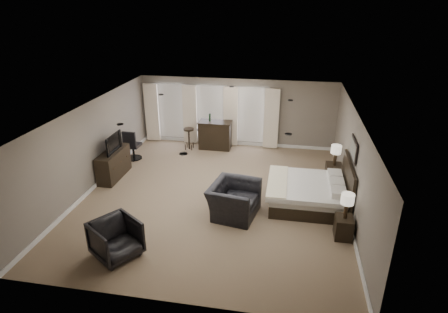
% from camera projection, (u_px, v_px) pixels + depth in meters
% --- Properties ---
extents(room, '(7.60, 8.60, 2.64)m').
position_uv_depth(room, '(215.00, 155.00, 10.52)').
color(room, '#7E6950').
rests_on(room, ground).
extents(window_bay, '(5.25, 0.20, 2.30)m').
position_uv_depth(window_bay, '(210.00, 115.00, 14.44)').
color(window_bay, silver).
rests_on(window_bay, room).
extents(bed, '(2.12, 2.02, 1.35)m').
position_uv_depth(bed, '(306.00, 183.00, 10.33)').
color(bed, silver).
rests_on(bed, ground).
extents(nightstand_near, '(0.41, 0.50, 0.55)m').
position_uv_depth(nightstand_near, '(343.00, 227.00, 9.03)').
color(nightstand_near, black).
rests_on(nightstand_near, ground).
extents(nightstand_far, '(0.48, 0.58, 0.63)m').
position_uv_depth(nightstand_far, '(333.00, 174.00, 11.64)').
color(nightstand_far, black).
rests_on(nightstand_far, ground).
extents(lamp_near, '(0.31, 0.31, 0.64)m').
position_uv_depth(lamp_near, '(347.00, 206.00, 8.80)').
color(lamp_near, beige).
rests_on(lamp_near, nightstand_near).
extents(lamp_far, '(0.31, 0.31, 0.64)m').
position_uv_depth(lamp_far, '(335.00, 155.00, 11.38)').
color(lamp_far, beige).
rests_on(lamp_far, nightstand_far).
extents(wall_art, '(0.04, 0.96, 0.56)m').
position_uv_depth(wall_art, '(353.00, 149.00, 9.72)').
color(wall_art, slate).
rests_on(wall_art, room).
extents(dresser, '(0.50, 1.55, 0.90)m').
position_uv_depth(dresser, '(114.00, 164.00, 12.01)').
color(dresser, black).
rests_on(dresser, ground).
extents(tv, '(0.57, 0.99, 0.13)m').
position_uv_depth(tv, '(112.00, 149.00, 11.80)').
color(tv, black).
rests_on(tv, dresser).
extents(armchair_near, '(1.10, 1.48, 1.18)m').
position_uv_depth(armchair_near, '(234.00, 194.00, 9.88)').
color(armchair_near, black).
rests_on(armchair_near, ground).
extents(armchair_far, '(1.26, 1.27, 0.97)m').
position_uv_depth(armchair_far, '(116.00, 237.00, 8.30)').
color(armchair_far, black).
rests_on(armchair_far, ground).
extents(bar_counter, '(1.24, 0.65, 1.08)m').
position_uv_depth(bar_counter, '(215.00, 135.00, 14.27)').
color(bar_counter, black).
rests_on(bar_counter, ground).
extents(bar_stool_left, '(0.44, 0.44, 0.83)m').
position_uv_depth(bar_stool_left, '(189.00, 139.00, 14.25)').
color(bar_stool_left, black).
rests_on(bar_stool_left, ground).
extents(bar_stool_right, '(0.47, 0.47, 0.76)m').
position_uv_depth(bar_stool_right, '(202.00, 139.00, 14.36)').
color(bar_stool_right, black).
rests_on(bar_stool_right, ground).
extents(desk_chair, '(0.59, 0.59, 1.11)m').
position_uv_depth(desk_chair, '(133.00, 144.00, 13.32)').
color(desk_chair, black).
rests_on(desk_chair, ground).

